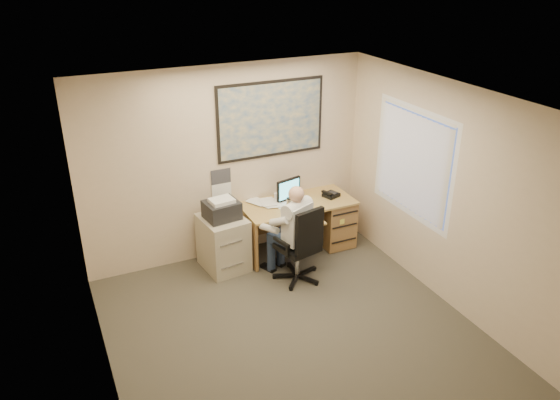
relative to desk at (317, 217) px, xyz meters
name	(u,v)px	position (x,y,z in m)	size (l,w,h in m)	color
room_shell	(302,235)	(-1.23, -1.90, 0.91)	(4.00, 4.50, 2.70)	#3D392F
desk	(317,217)	(0.00, 0.00, 0.00)	(1.60, 0.97, 1.07)	tan
world_map	(271,119)	(-0.58, 0.33, 1.46)	(1.56, 0.03, 1.06)	#1E4C93
wall_calendar	(221,184)	(-1.33, 0.34, 0.64)	(0.28, 0.01, 0.42)	white
window_blinds	(412,163)	(0.74, -1.10, 1.11)	(0.06, 1.40, 1.30)	beige
filing_cabinet	(223,238)	(-1.46, -0.04, 0.01)	(0.61, 0.71, 1.04)	#B1A78E
office_chair	(298,259)	(-0.69, -0.77, -0.12)	(0.78, 0.78, 1.09)	black
person	(297,233)	(-0.68, -0.69, 0.22)	(0.54, 0.77, 1.32)	silver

